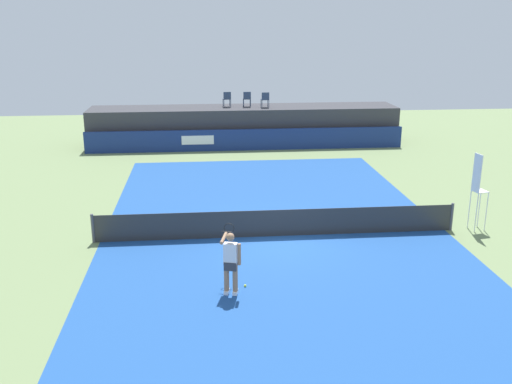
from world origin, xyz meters
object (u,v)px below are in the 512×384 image
object	(u,v)px
spectator_chair_left	(247,98)
spectator_chair_center	(265,99)
net_post_near	(93,228)
tennis_ball	(245,286)
net_post_far	(452,217)
umpire_chair	(478,187)
tennis_player	(231,261)
spectator_chair_far_left	(227,98)

from	to	relation	value
spectator_chair_left	spectator_chair_center	distance (m)	1.10
net_post_near	tennis_ball	xyz separation A→B (m)	(4.80, -3.79, -0.46)
spectator_chair_left	net_post_far	size ratio (longest dim) A/B	0.89
spectator_chair_left	tennis_ball	size ratio (longest dim) A/B	13.06
spectator_chair_left	tennis_ball	xyz separation A→B (m)	(-1.59, -19.13, -2.66)
tennis_ball	umpire_chair	bearing A→B (deg)	24.11
net_post_far	tennis_player	size ratio (longest dim) A/B	0.56
net_post_far	tennis_player	world-z (taller)	tennis_player
net_post_far	umpire_chair	bearing A→B (deg)	-1.30
umpire_chair	net_post_far	bearing A→B (deg)	178.70
umpire_chair	spectator_chair_left	bearing A→B (deg)	114.01
spectator_chair_center	spectator_chair_left	bearing A→B (deg)	159.32
spectator_chair_center	umpire_chair	world-z (taller)	spectator_chair_center
spectator_chair_center	tennis_player	xyz separation A→B (m)	(-3.03, -19.09, -1.73)
spectator_chair_center	spectator_chair_far_left	bearing A→B (deg)	168.48
spectator_chair_left	net_post_far	world-z (taller)	spectator_chair_left
umpire_chair	net_post_far	size ratio (longest dim) A/B	2.76
spectator_chair_far_left	tennis_ball	size ratio (longest dim) A/B	13.06
spectator_chair_left	net_post_near	world-z (taller)	spectator_chair_left
spectator_chair_left	umpire_chair	size ratio (longest dim) A/B	0.32
spectator_chair_center	net_post_near	world-z (taller)	spectator_chair_center
spectator_chair_left	umpire_chair	bearing A→B (deg)	-65.99
net_post_near	tennis_ball	distance (m)	6.13
umpire_chair	spectator_chair_center	bearing A→B (deg)	111.22
tennis_player	tennis_ball	size ratio (longest dim) A/B	26.03
spectator_chair_left	umpire_chair	xyz separation A→B (m)	(6.84, -15.35, -1.11)
net_post_far	spectator_chair_far_left	bearing A→B (deg)	115.01
spectator_chair_far_left	spectator_chair_left	distance (m)	1.17
umpire_chair	net_post_far	xyz separation A→B (m)	(-0.83, 0.02, -1.09)
spectator_chair_left	spectator_chair_center	bearing A→B (deg)	-20.68
spectator_chair_far_left	umpire_chair	size ratio (longest dim) A/B	0.32
spectator_chair_center	umpire_chair	size ratio (longest dim) A/B	0.32
net_post_near	tennis_ball	size ratio (longest dim) A/B	14.71
spectator_chair_far_left	net_post_far	world-z (taller)	spectator_chair_far_left
spectator_chair_far_left	tennis_ball	world-z (taller)	spectator_chair_far_left
tennis_player	umpire_chair	bearing A→B (deg)	24.99
spectator_chair_left	tennis_player	size ratio (longest dim) A/B	0.50
net_post_far	tennis_ball	world-z (taller)	net_post_far
spectator_chair_center	tennis_ball	xyz separation A→B (m)	(-2.62, -18.74, -2.66)
spectator_chair_center	tennis_player	size ratio (longest dim) A/B	0.50
net_post_near	tennis_player	size ratio (longest dim) A/B	0.56
net_post_near	net_post_far	world-z (taller)	same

